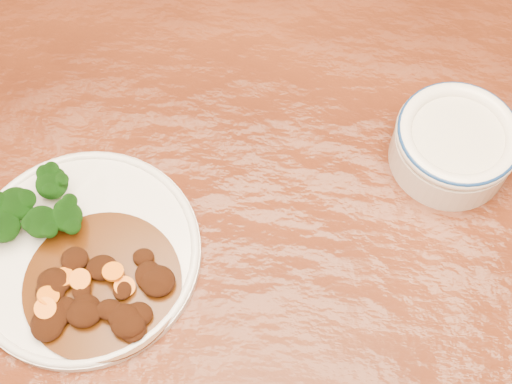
{
  "coord_description": "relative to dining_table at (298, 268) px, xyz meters",
  "views": [
    {
      "loc": [
        -0.05,
        -0.31,
        1.47
      ],
      "look_at": [
        -0.05,
        0.05,
        0.77
      ],
      "focal_mm": 50.0,
      "sensor_mm": 36.0,
      "label": 1
    }
  ],
  "objects": [
    {
      "name": "mince_stew",
      "position": [
        -0.21,
        -0.07,
        0.1
      ],
      "size": [
        0.17,
        0.17,
        0.03
      ],
      "color": "#472107",
      "rests_on": "dinner_plate"
    },
    {
      "name": "dining_table",
      "position": [
        0.0,
        0.0,
        0.0
      ],
      "size": [
        1.6,
        1.09,
        0.75
      ],
      "rotation": [
        0.0,
        0.0,
        -0.13
      ],
      "color": "#5E2610",
      "rests_on": "ground"
    },
    {
      "name": "broccoli_florets",
      "position": [
        -0.29,
        0.02,
        0.12
      ],
      "size": [
        0.1,
        0.09,
        0.04
      ],
      "color": "#668C48",
      "rests_on": "dinner_plate"
    },
    {
      "name": "dip_bowl",
      "position": [
        0.17,
        0.1,
        0.11
      ],
      "size": [
        0.14,
        0.14,
        0.06
      ],
      "rotation": [
        0.0,
        0.0,
        -0.19
      ],
      "color": "white",
      "rests_on": "dining_table"
    },
    {
      "name": "dinner_plate",
      "position": [
        -0.24,
        -0.02,
        0.09
      ],
      "size": [
        0.25,
        0.25,
        0.02
      ],
      "rotation": [
        0.0,
        0.0,
        -0.2
      ],
      "color": "white",
      "rests_on": "dining_table"
    }
  ]
}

